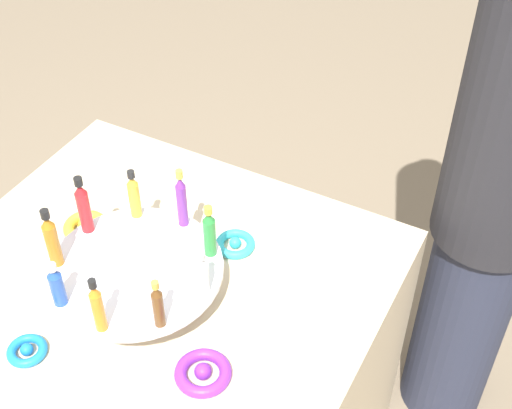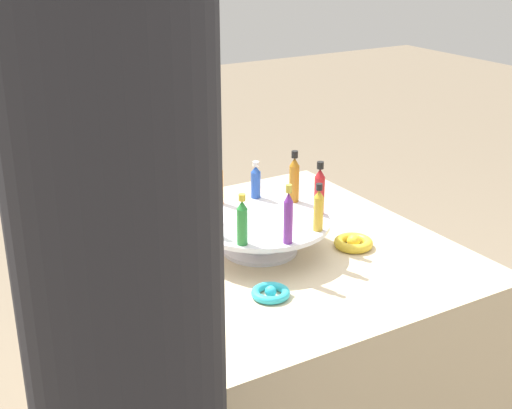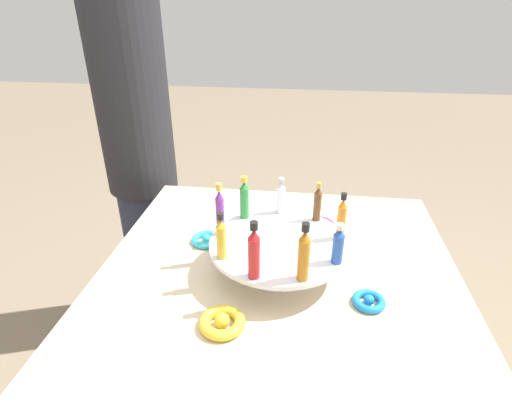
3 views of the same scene
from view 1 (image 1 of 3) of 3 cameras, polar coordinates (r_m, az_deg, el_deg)
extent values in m
cube|color=beige|center=(1.82, -8.00, -15.04)|extent=(0.95, 0.95, 0.75)
cylinder|color=silver|center=(1.52, -9.35, -7.15)|extent=(0.19, 0.19, 0.01)
cylinder|color=silver|center=(1.49, -9.51, -6.18)|extent=(0.10, 0.10, 0.07)
cylinder|color=silver|center=(1.46, -9.68, -5.15)|extent=(0.36, 0.36, 0.01)
cylinder|color=#B21E23|center=(1.52, -13.54, -0.56)|extent=(0.03, 0.03, 0.10)
cone|color=#B21E23|center=(1.48, -13.91, 1.20)|extent=(0.03, 0.03, 0.02)
cylinder|color=black|center=(1.47, -14.04, 1.80)|extent=(0.02, 0.02, 0.02)
cylinder|color=#AD6B19|center=(1.46, -15.93, -3.13)|extent=(0.03, 0.03, 0.10)
cone|color=#AD6B19|center=(1.42, -16.39, -1.35)|extent=(0.03, 0.03, 0.02)
cylinder|color=black|center=(1.41, -16.54, -0.75)|extent=(0.02, 0.02, 0.02)
cylinder|color=#234CAD|center=(1.40, -15.58, -6.55)|extent=(0.03, 0.03, 0.07)
cone|color=#234CAD|center=(1.37, -15.92, -5.28)|extent=(0.03, 0.03, 0.02)
cylinder|color=silver|center=(1.36, -16.04, -4.85)|extent=(0.02, 0.02, 0.01)
cylinder|color=orange|center=(1.33, -12.48, -8.36)|extent=(0.02, 0.02, 0.09)
cone|color=orange|center=(1.29, -12.85, -6.74)|extent=(0.02, 0.02, 0.02)
cylinder|color=black|center=(1.28, -12.97, -6.19)|extent=(0.01, 0.01, 0.02)
cylinder|color=brown|center=(1.32, -7.80, -8.30)|extent=(0.02, 0.02, 0.08)
cone|color=brown|center=(1.29, -8.01, -6.88)|extent=(0.02, 0.02, 0.02)
cylinder|color=#B79338|center=(1.27, -8.07, -6.39)|extent=(0.01, 0.01, 0.01)
cylinder|color=silver|center=(1.37, -4.30, -5.96)|extent=(0.03, 0.03, 0.08)
cone|color=silver|center=(1.33, -4.41, -4.61)|extent=(0.02, 0.02, 0.02)
cylinder|color=#B2B2B7|center=(1.32, -4.44, -4.15)|extent=(0.02, 0.02, 0.01)
cylinder|color=#288438|center=(1.44, -3.72, -2.62)|extent=(0.03, 0.03, 0.09)
cone|color=#288438|center=(1.40, -3.82, -1.01)|extent=(0.02, 0.02, 0.02)
cylinder|color=gold|center=(1.39, -3.85, -0.47)|extent=(0.02, 0.02, 0.02)
cylinder|color=#702D93|center=(1.50, -5.93, -0.06)|extent=(0.02, 0.02, 0.10)
cone|color=#702D93|center=(1.46, -6.11, 1.80)|extent=(0.02, 0.02, 0.02)
cylinder|color=gold|center=(1.44, -6.16, 2.43)|extent=(0.01, 0.01, 0.02)
cylinder|color=gold|center=(1.54, -9.68, 0.38)|extent=(0.02, 0.02, 0.09)
cone|color=gold|center=(1.51, -9.91, 1.88)|extent=(0.02, 0.02, 0.02)
cylinder|color=black|center=(1.49, -9.98, 2.39)|extent=(0.02, 0.02, 0.02)
torus|color=purple|center=(1.37, -4.26, -13.29)|extent=(0.11, 0.11, 0.02)
sphere|color=purple|center=(1.37, -4.27, -13.18)|extent=(0.03, 0.03, 0.03)
torus|color=#2DB7CC|center=(1.59, -1.68, -3.18)|extent=(0.09, 0.09, 0.02)
sphere|color=#2DB7CC|center=(1.59, -1.68, -3.09)|extent=(0.03, 0.03, 0.03)
torus|color=gold|center=(1.68, -13.46, -1.75)|extent=(0.10, 0.10, 0.02)
sphere|color=gold|center=(1.67, -13.49, -1.63)|extent=(0.03, 0.03, 0.03)
torus|color=blue|center=(1.47, -17.84, -11.07)|extent=(0.08, 0.08, 0.02)
sphere|color=blue|center=(1.47, -17.87, -10.99)|extent=(0.03, 0.03, 0.03)
cylinder|color=#282D42|center=(2.06, 16.04, -8.96)|extent=(0.24, 0.24, 0.69)
camera|label=2|loc=(2.22, 36.82, 25.80)|focal=50.00mm
camera|label=3|loc=(1.76, -37.79, 17.52)|focal=28.00mm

